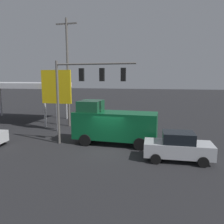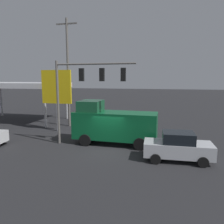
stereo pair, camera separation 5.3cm
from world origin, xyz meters
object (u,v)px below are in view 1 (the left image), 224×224
(delivery_truck, at_px, (113,124))
(utility_pole, at_px, (68,71))
(traffic_signal_assembly, at_px, (85,83))
(sedan_far, at_px, (178,147))
(price_sign, at_px, (56,89))

(delivery_truck, bearing_deg, utility_pole, -39.90)
(traffic_signal_assembly, bearing_deg, utility_pole, -55.77)
(delivery_truck, bearing_deg, sedan_far, 152.87)
(utility_pole, xyz_separation_m, sedan_far, (-11.44, 8.22, -5.25))
(delivery_truck, bearing_deg, traffic_signal_assembly, 24.85)
(sedan_far, bearing_deg, utility_pole, -38.14)
(price_sign, height_order, sedan_far, price_sign)
(utility_pole, relative_size, delivery_truck, 1.73)
(utility_pole, height_order, delivery_truck, utility_pole)
(traffic_signal_assembly, relative_size, price_sign, 1.09)
(traffic_signal_assembly, relative_size, utility_pole, 0.58)
(utility_pole, bearing_deg, price_sign, 86.24)
(traffic_signal_assembly, relative_size, sedan_far, 1.52)
(traffic_signal_assembly, xyz_separation_m, price_sign, (4.54, -3.94, -0.65))
(price_sign, bearing_deg, traffic_signal_assembly, 139.06)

